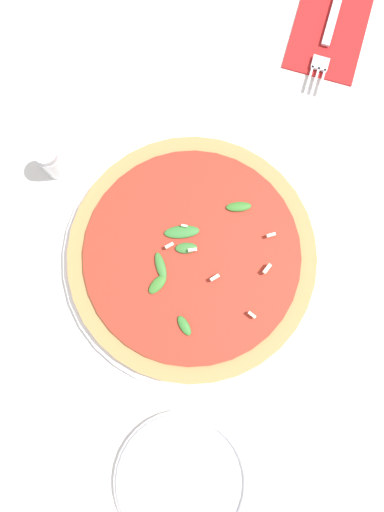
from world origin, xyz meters
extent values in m
plane|color=silver|center=(0.00, 0.00, 0.00)|extent=(6.00, 6.00, 0.00)
cylinder|color=white|center=(0.01, 0.02, 0.01)|extent=(0.35, 0.35, 0.01)
cylinder|color=#B7844C|center=(0.01, 0.02, 0.02)|extent=(0.33, 0.33, 0.02)
cylinder|color=#A82D1E|center=(0.01, 0.02, 0.03)|extent=(0.28, 0.28, 0.01)
ellipsoid|color=#38752F|center=(0.04, -0.01, 0.04)|extent=(0.04, 0.03, 0.01)
ellipsoid|color=#347632|center=(-0.01, 0.00, 0.04)|extent=(0.04, 0.05, 0.01)
ellipsoid|color=#387331|center=(0.01, 0.01, 0.04)|extent=(0.03, 0.03, 0.01)
ellipsoid|color=#37762A|center=(-0.07, 0.05, 0.04)|extent=(0.03, 0.04, 0.01)
ellipsoid|color=#34772E|center=(0.10, 0.05, 0.04)|extent=(0.03, 0.03, 0.01)
ellipsoid|color=#39762A|center=(0.06, 0.00, 0.04)|extent=(0.03, 0.02, 0.01)
cube|color=beige|center=(-0.05, 0.11, 0.04)|extent=(0.01, 0.01, 0.01)
cube|color=beige|center=(0.05, 0.12, 0.04)|extent=(0.01, 0.01, 0.01)
cube|color=beige|center=(0.03, 0.06, 0.04)|extent=(0.01, 0.01, 0.01)
cube|color=beige|center=(-0.01, 0.12, 0.04)|extent=(0.01, 0.01, 0.01)
cube|color=beige|center=(0.01, 0.02, 0.04)|extent=(0.01, 0.01, 0.01)
cube|color=beige|center=(0.01, -0.01, 0.04)|extent=(0.01, 0.01, 0.01)
cube|color=beige|center=(-0.02, 0.00, 0.04)|extent=(0.00, 0.01, 0.00)
cube|color=#B21E1E|center=(-0.38, 0.07, 0.00)|extent=(0.17, 0.13, 0.01)
cube|color=silver|center=(-0.41, 0.06, 0.01)|extent=(0.12, 0.03, 0.00)
cube|color=silver|center=(-0.32, 0.08, 0.01)|extent=(0.02, 0.03, 0.00)
cube|color=silver|center=(-0.29, 0.07, 0.01)|extent=(0.04, 0.01, 0.00)
cube|color=silver|center=(-0.30, 0.08, 0.01)|extent=(0.04, 0.01, 0.00)
cube|color=silver|center=(-0.30, 0.09, 0.01)|extent=(0.04, 0.01, 0.00)
cylinder|color=white|center=(0.28, 0.13, 0.01)|extent=(0.17, 0.17, 0.01)
torus|color=white|center=(0.28, 0.13, 0.01)|extent=(0.17, 0.17, 0.01)
cylinder|color=silver|center=(-0.03, -0.20, 0.03)|extent=(0.03, 0.03, 0.06)
cylinder|color=#B7B7BF|center=(-0.03, -0.20, 0.06)|extent=(0.03, 0.03, 0.01)
camera|label=1|loc=(0.10, 0.06, 0.67)|focal=35.00mm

